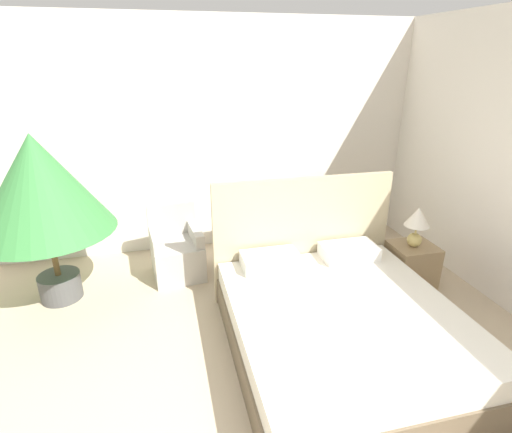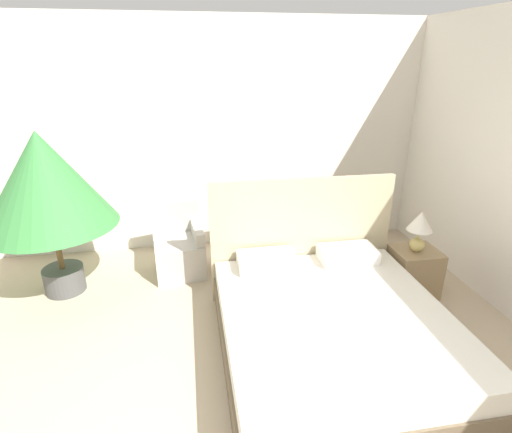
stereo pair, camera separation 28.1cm
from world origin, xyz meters
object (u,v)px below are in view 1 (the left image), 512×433
at_px(nightstand, 411,266).
at_px(bed, 338,320).
at_px(armchair_near_window_left, 177,254).
at_px(potted_palm, 40,187).
at_px(table_lamp, 417,221).
at_px(armchair_near_window_right, 251,246).

bearing_deg(nightstand, bed, -148.59).
bearing_deg(bed, armchair_near_window_left, 128.39).
bearing_deg(potted_palm, bed, -29.07).
height_order(potted_palm, table_lamp, potted_palm).
height_order(nightstand, table_lamp, table_lamp).
height_order(armchair_near_window_left, armchair_near_window_right, same).
distance_m(nightstand, table_lamp, 0.55).
bearing_deg(potted_palm, armchair_near_window_right, 6.00).
xyz_separation_m(potted_palm, table_lamp, (3.74, -0.70, -0.44)).
height_order(bed, nightstand, bed).
bearing_deg(bed, table_lamp, 31.42).
distance_m(armchair_near_window_left, potted_palm, 1.60).
height_order(armchair_near_window_left, potted_palm, potted_palm).
height_order(armchair_near_window_right, potted_palm, potted_palm).
xyz_separation_m(armchair_near_window_left, armchair_near_window_right, (0.89, 0.00, 0.00)).
xyz_separation_m(nightstand, table_lamp, (-0.02, -0.01, 0.55)).
xyz_separation_m(armchair_near_window_left, nightstand, (2.51, -0.91, -0.01)).
bearing_deg(bed, nightstand, 31.41).
xyz_separation_m(armchair_near_window_right, table_lamp, (1.60, -0.92, 0.54)).
distance_m(armchair_near_window_left, nightstand, 2.67).
bearing_deg(nightstand, table_lamp, -149.54).
relative_size(bed, table_lamp, 4.75).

